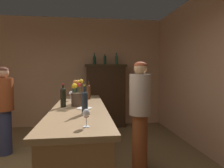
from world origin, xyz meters
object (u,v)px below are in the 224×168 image
object	(u,v)px
wine_bottle_riesling	(75,94)
wine_glass_mid	(86,115)
flower_arrangement	(77,95)
display_bottle_left	(94,60)
wine_bottle_chardonnay	(85,101)
display_bottle_center	(117,59)
bar_counter	(80,144)
wine_bottle_rose	(63,96)
display_cabinet	(106,95)
cheese_plate	(85,108)
wine_glass_front	(71,94)
patron_by_cabinet	(4,106)
bartender	(140,110)
wine_bottle_pinot	(89,91)
display_bottle_midleft	(105,59)

from	to	relation	value
wine_bottle_riesling	wine_glass_mid	size ratio (longest dim) A/B	2.01
flower_arrangement	display_bottle_left	xyz separation A→B (m)	(0.35, 2.56, 0.63)
wine_bottle_chardonnay	display_bottle_center	xyz separation A→B (m)	(0.83, 3.08, 0.65)
wine_glass_mid	display_bottle_center	xyz separation A→B (m)	(0.81, 3.62, 0.69)
bar_counter	wine_bottle_rose	xyz separation A→B (m)	(-0.21, 0.00, 0.64)
display_cabinet	cheese_plate	distance (m)	2.84
wine_glass_mid	cheese_plate	bearing A→B (deg)	91.27
display_bottle_left	wine_glass_front	bearing A→B (deg)	-103.36
wine_glass_mid	patron_by_cabinet	xyz separation A→B (m)	(-1.44, 2.04, -0.25)
cheese_plate	flower_arrangement	bearing A→B (deg)	115.41
wine_bottle_chardonnay	bartender	distance (m)	1.09
patron_by_cabinet	bartender	xyz separation A→B (m)	(2.24, -0.83, 0.04)
patron_by_cabinet	bartender	world-z (taller)	bartender
patron_by_cabinet	wine_bottle_pinot	bearing A→B (deg)	7.46
display_bottle_midleft	display_bottle_center	size ratio (longest dim) A/B	0.95
display_bottle_midleft	wine_bottle_chardonnay	bearing A→B (deg)	-99.49
display_cabinet	wine_glass_mid	xyz separation A→B (m)	(-0.52, -3.62, 0.24)
wine_bottle_chardonnay	cheese_plate	xyz separation A→B (m)	(-0.00, 0.29, -0.13)
wine_glass_front	wine_glass_mid	xyz separation A→B (m)	(0.25, -1.64, -0.00)
wine_bottle_chardonnay	patron_by_cabinet	size ratio (longest dim) A/B	0.21
wine_glass_mid	bar_counter	bearing A→B (deg)	95.18
flower_arrangement	wine_bottle_pinot	bearing A→B (deg)	75.61
wine_bottle_chardonnay	display_bottle_midleft	distance (m)	3.19
wine_bottle_rose	display_bottle_left	size ratio (longest dim) A/B	1.03
bar_counter	patron_by_cabinet	distance (m)	1.75
cheese_plate	bartender	size ratio (longest dim) A/B	0.12
bar_counter	display_bottle_left	xyz separation A→B (m)	(0.31, 2.63, 1.28)
patron_by_cabinet	display_cabinet	bearing A→B (deg)	58.65
wine_bottle_riesling	cheese_plate	world-z (taller)	wine_bottle_riesling
flower_arrangement	patron_by_cabinet	size ratio (longest dim) A/B	0.23
bar_counter	display_cabinet	size ratio (longest dim) A/B	1.51
display_cabinet	display_bottle_midleft	bearing A→B (deg)	-180.00
bar_counter	display_bottle_midleft	distance (m)	2.98
bar_counter	display_bottle_center	size ratio (longest dim) A/B	8.14
display_bottle_midleft	bartender	world-z (taller)	display_bottle_midleft
bar_counter	display_bottle_center	xyz separation A→B (m)	(0.90, 2.63, 1.29)
display_cabinet	display_bottle_center	size ratio (longest dim) A/B	5.37
wine_bottle_rose	display_bottle_midleft	distance (m)	2.82
wine_glass_mid	wine_bottle_pinot	bearing A→B (deg)	88.60
wine_bottle_riesling	display_bottle_left	distance (m)	2.47
flower_arrangement	cheese_plate	distance (m)	0.29
wine_bottle_riesling	bartender	distance (m)	0.99
wine_bottle_rose	wine_glass_front	xyz separation A→B (m)	(0.05, 0.64, -0.03)
display_bottle_midleft	bartender	bearing A→B (deg)	-82.90
display_bottle_midleft	bartender	distance (m)	2.58
wine_bottle_rose	cheese_plate	bearing A→B (deg)	-30.08
bar_counter	display_bottle_left	size ratio (longest dim) A/B	8.44
display_cabinet	patron_by_cabinet	size ratio (longest dim) A/B	1.07
cheese_plate	patron_by_cabinet	world-z (taller)	patron_by_cabinet
wine_bottle_chardonnay	wine_bottle_riesling	bearing A→B (deg)	101.42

